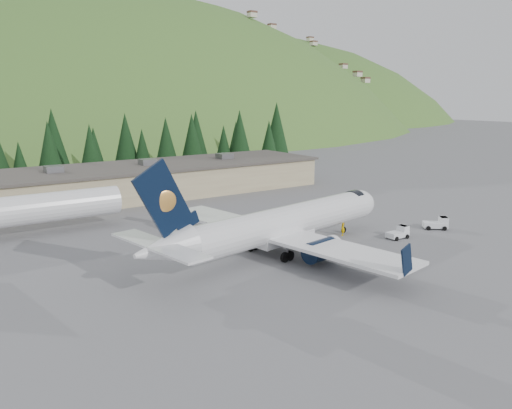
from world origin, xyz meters
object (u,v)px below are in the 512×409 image
object	(u,v)px
baggage_tug_a	(399,233)
terminal_building	(119,182)
ramp_worker	(343,228)
airliner	(281,225)
baggage_tug_b	(438,224)

from	to	relation	value
baggage_tug_a	terminal_building	bearing A→B (deg)	115.88
terminal_building	ramp_worker	size ratio (longest dim) A/B	38.19
airliner	ramp_worker	distance (m)	10.36
airliner	terminal_building	size ratio (longest dim) A/B	0.48
airliner	baggage_tug_a	world-z (taller)	airliner
baggage_tug_a	baggage_tug_b	bearing A→B (deg)	1.58
baggage_tug_a	ramp_worker	bearing A→B (deg)	137.08
baggage_tug_a	ramp_worker	world-z (taller)	ramp_worker
baggage_tug_a	baggage_tug_b	size ratio (longest dim) A/B	0.86
airliner	baggage_tug_a	xyz separation A→B (m)	(14.74, -3.51, -2.37)
baggage_tug_a	baggage_tug_b	distance (m)	7.28
terminal_building	ramp_worker	xyz separation A→B (m)	(14.12, -37.09, -1.69)
airliner	terminal_building	bearing A→B (deg)	86.35
baggage_tug_b	ramp_worker	bearing A→B (deg)	-160.67
airliner	baggage_tug_b	xyz separation A→B (m)	(22.02, -3.51, -2.31)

